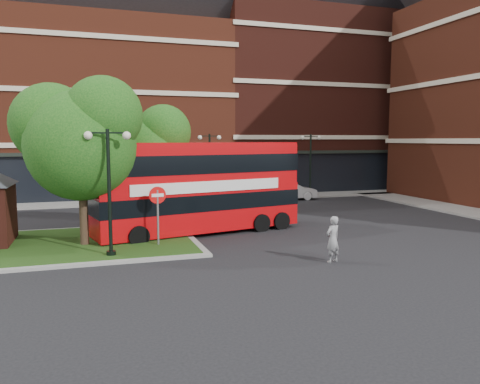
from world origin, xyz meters
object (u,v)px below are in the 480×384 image
object	(u,v)px
bus	(199,182)
woman	(333,239)
car_white	(290,191)
car_silver	(147,194)

from	to	relation	value
bus	woman	xyz separation A→B (m)	(3.56, -6.87, -1.69)
bus	car_white	world-z (taller)	bus
woman	car_silver	bearing A→B (deg)	-94.76
bus	woman	world-z (taller)	bus
woman	car_white	size ratio (longest dim) A/B	0.42
bus	woman	size ratio (longest dim) A/B	5.99
bus	car_silver	distance (m)	12.22
car_silver	car_white	size ratio (longest dim) A/B	0.93
bus	car_silver	world-z (taller)	bus
bus	car_silver	size ratio (longest dim) A/B	2.71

